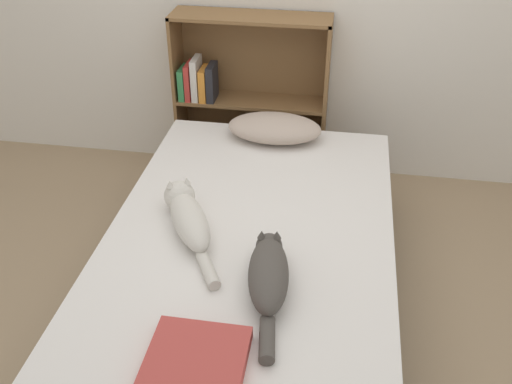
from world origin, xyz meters
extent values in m
plane|color=#997F60|center=(0.00, 0.00, 0.00)|extent=(8.00, 8.00, 0.00)
cube|color=#333338|center=(0.00, 0.00, 0.15)|extent=(1.29, 2.04, 0.31)
cube|color=silver|center=(0.00, 0.00, 0.40)|extent=(1.25, 1.98, 0.18)
ellipsoid|color=#B29E8E|center=(-0.01, 0.85, 0.56)|extent=(0.52, 0.29, 0.14)
ellipsoid|color=beige|center=(-0.26, -0.06, 0.55)|extent=(0.33, 0.45, 0.13)
sphere|color=beige|center=(-0.35, 0.11, 0.56)|extent=(0.14, 0.14, 0.14)
cone|color=beige|center=(-0.38, 0.09, 0.63)|extent=(0.04, 0.04, 0.03)
cone|color=beige|center=(-0.31, 0.13, 0.63)|extent=(0.04, 0.04, 0.03)
cylinder|color=beige|center=(-0.12, -0.31, 0.51)|extent=(0.14, 0.20, 0.05)
ellipsoid|color=#47423D|center=(0.13, -0.36, 0.56)|extent=(0.21, 0.43, 0.15)
sphere|color=#47423D|center=(0.11, -0.18, 0.55)|extent=(0.11, 0.11, 0.11)
cone|color=#47423D|center=(0.08, -0.18, 0.62)|extent=(0.04, 0.04, 0.03)
cone|color=#47423D|center=(0.14, -0.18, 0.62)|extent=(0.04, 0.04, 0.03)
cylinder|color=#47423D|center=(0.17, -0.63, 0.52)|extent=(0.08, 0.19, 0.06)
cube|color=brown|center=(-0.67, 1.25, 0.53)|extent=(0.02, 0.26, 1.06)
cube|color=brown|center=(0.25, 1.25, 0.53)|extent=(0.02, 0.26, 1.06)
cube|color=brown|center=(-0.21, 1.25, 0.01)|extent=(0.94, 0.26, 0.02)
cube|color=brown|center=(-0.21, 1.25, 1.05)|extent=(0.94, 0.26, 0.02)
cube|color=brown|center=(-0.21, 1.25, 0.53)|extent=(0.90, 0.26, 0.02)
cube|color=brown|center=(-0.21, 1.37, 0.53)|extent=(0.94, 0.02, 1.06)
cube|color=#337F47|center=(-0.62, 1.21, 0.64)|extent=(0.04, 0.16, 0.19)
cube|color=#B7332D|center=(-0.58, 1.21, 0.65)|extent=(0.03, 0.16, 0.22)
cube|color=beige|center=(-0.54, 1.21, 0.67)|extent=(0.04, 0.16, 0.26)
cube|color=orange|center=(-0.49, 1.21, 0.64)|extent=(0.04, 0.16, 0.20)
cube|color=#232328|center=(-0.44, 1.21, 0.65)|extent=(0.04, 0.16, 0.22)
cube|color=#B2423D|center=(-0.05, -0.77, 0.51)|extent=(0.33, 0.33, 0.05)
camera|label=1|loc=(0.35, -1.96, 2.03)|focal=40.00mm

